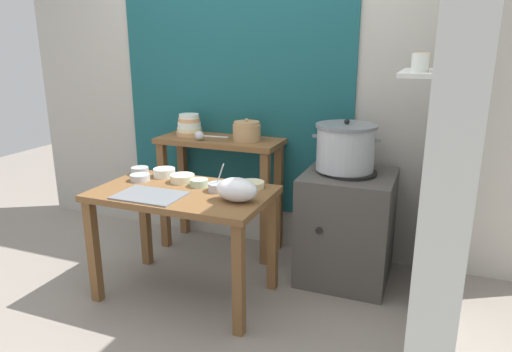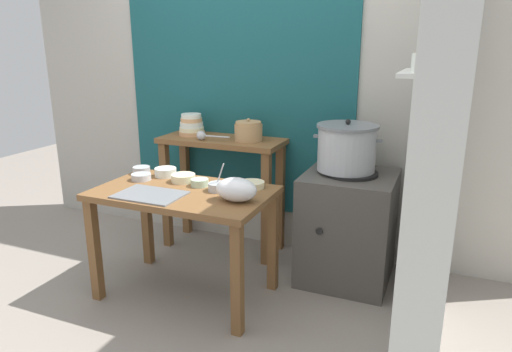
{
  "view_description": "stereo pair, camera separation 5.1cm",
  "coord_description": "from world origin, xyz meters",
  "px_view_note": "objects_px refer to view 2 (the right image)",
  "views": [
    {
      "loc": [
        1.37,
        -2.32,
        1.61
      ],
      "look_at": [
        0.36,
        0.23,
        0.82
      ],
      "focal_mm": 32.63,
      "sensor_mm": 36.0,
      "label": 1
    },
    {
      "loc": [
        1.42,
        -2.3,
        1.61
      ],
      "look_at": [
        0.36,
        0.23,
        0.82
      ],
      "focal_mm": 32.63,
      "sensor_mm": 36.0,
      "label": 2
    }
  ],
  "objects_px": {
    "serving_tray": "(150,195)",
    "prep_bowl_1": "(166,172)",
    "prep_bowl_0": "(200,182)",
    "ladle": "(202,136)",
    "steamer_pot": "(347,147)",
    "prep_bowl_4": "(252,184)",
    "plastic_bag": "(236,190)",
    "prep_bowl_2": "(142,170)",
    "prep_bowl_6": "(141,177)",
    "bowl_stack_enamel": "(192,126)",
    "back_shelf_table": "(222,166)",
    "prep_table": "(184,207)",
    "stove_block": "(347,227)",
    "prep_bowl_3": "(218,186)",
    "prep_bowl_5": "(183,178)",
    "clay_pot": "(248,131)"
  },
  "relations": [
    {
      "from": "prep_table",
      "to": "prep_bowl_6",
      "type": "relative_size",
      "value": 8.36
    },
    {
      "from": "plastic_bag",
      "to": "prep_bowl_2",
      "type": "height_order",
      "value": "plastic_bag"
    },
    {
      "from": "prep_bowl_1",
      "to": "serving_tray",
      "type": "bearing_deg",
      "value": -69.58
    },
    {
      "from": "prep_bowl_5",
      "to": "plastic_bag",
      "type": "bearing_deg",
      "value": -23.87
    },
    {
      "from": "prep_bowl_4",
      "to": "prep_bowl_6",
      "type": "xyz_separation_m",
      "value": [
        -0.76,
        -0.13,
        0.0
      ]
    },
    {
      "from": "ladle",
      "to": "prep_bowl_2",
      "type": "height_order",
      "value": "ladle"
    },
    {
      "from": "stove_block",
      "to": "steamer_pot",
      "type": "relative_size",
      "value": 1.71
    },
    {
      "from": "prep_bowl_1",
      "to": "prep_bowl_6",
      "type": "xyz_separation_m",
      "value": [
        -0.1,
        -0.14,
        -0.01
      ]
    },
    {
      "from": "bowl_stack_enamel",
      "to": "prep_bowl_2",
      "type": "bearing_deg",
      "value": -98.2
    },
    {
      "from": "plastic_bag",
      "to": "bowl_stack_enamel",
      "type": "bearing_deg",
      "value": 132.87
    },
    {
      "from": "prep_bowl_0",
      "to": "back_shelf_table",
      "type": "bearing_deg",
      "value": 104.23
    },
    {
      "from": "steamer_pot",
      "to": "prep_bowl_4",
      "type": "xyz_separation_m",
      "value": [
        -0.5,
        -0.43,
        -0.19
      ]
    },
    {
      "from": "prep_table",
      "to": "prep_bowl_1",
      "type": "xyz_separation_m",
      "value": [
        -0.27,
        0.22,
        0.14
      ]
    },
    {
      "from": "serving_tray",
      "to": "plastic_bag",
      "type": "height_order",
      "value": "plastic_bag"
    },
    {
      "from": "clay_pot",
      "to": "prep_bowl_1",
      "type": "xyz_separation_m",
      "value": [
        -0.39,
        -0.53,
        -0.22
      ]
    },
    {
      "from": "steamer_pot",
      "to": "prep_bowl_6",
      "type": "height_order",
      "value": "steamer_pot"
    },
    {
      "from": "serving_tray",
      "to": "prep_bowl_1",
      "type": "bearing_deg",
      "value": 110.42
    },
    {
      "from": "ladle",
      "to": "plastic_bag",
      "type": "distance_m",
      "value": 0.93
    },
    {
      "from": "prep_bowl_5",
      "to": "prep_bowl_6",
      "type": "height_order",
      "value": "prep_bowl_5"
    },
    {
      "from": "prep_bowl_1",
      "to": "plastic_bag",
      "type": "bearing_deg",
      "value": -22.89
    },
    {
      "from": "back_shelf_table",
      "to": "prep_bowl_4",
      "type": "bearing_deg",
      "value": -47.95
    },
    {
      "from": "prep_table",
      "to": "prep_bowl_2",
      "type": "height_order",
      "value": "prep_bowl_2"
    },
    {
      "from": "clay_pot",
      "to": "ladle",
      "type": "bearing_deg",
      "value": -160.31
    },
    {
      "from": "prep_bowl_6",
      "to": "bowl_stack_enamel",
      "type": "bearing_deg",
      "value": 90.8
    },
    {
      "from": "prep_bowl_0",
      "to": "prep_bowl_3",
      "type": "bearing_deg",
      "value": -15.8
    },
    {
      "from": "back_shelf_table",
      "to": "prep_bowl_6",
      "type": "bearing_deg",
      "value": -111.84
    },
    {
      "from": "serving_tray",
      "to": "prep_bowl_4",
      "type": "height_order",
      "value": "prep_bowl_4"
    },
    {
      "from": "prep_bowl_1",
      "to": "prep_bowl_2",
      "type": "xyz_separation_m",
      "value": [
        -0.19,
        -0.01,
        -0.0
      ]
    },
    {
      "from": "prep_table",
      "to": "stove_block",
      "type": "height_order",
      "value": "stove_block"
    },
    {
      "from": "steamer_pot",
      "to": "prep_bowl_4",
      "type": "distance_m",
      "value": 0.69
    },
    {
      "from": "stove_block",
      "to": "steamer_pot",
      "type": "height_order",
      "value": "steamer_pot"
    },
    {
      "from": "back_shelf_table",
      "to": "prep_bowl_4",
      "type": "xyz_separation_m",
      "value": [
        0.49,
        -0.54,
        0.06
      ]
    },
    {
      "from": "ladle",
      "to": "prep_bowl_3",
      "type": "xyz_separation_m",
      "value": [
        0.42,
        -0.56,
        -0.19
      ]
    },
    {
      "from": "prep_bowl_3",
      "to": "stove_block",
      "type": "bearing_deg",
      "value": 37.81
    },
    {
      "from": "prep_bowl_1",
      "to": "stove_block",
      "type": "bearing_deg",
      "value": 18.41
    },
    {
      "from": "plastic_bag",
      "to": "prep_bowl_2",
      "type": "xyz_separation_m",
      "value": [
        -0.86,
        0.27,
        -0.04
      ]
    },
    {
      "from": "clay_pot",
      "to": "prep_bowl_1",
      "type": "relative_size",
      "value": 1.4
    },
    {
      "from": "clay_pot",
      "to": "prep_bowl_5",
      "type": "relative_size",
      "value": 1.3
    },
    {
      "from": "bowl_stack_enamel",
      "to": "ladle",
      "type": "xyz_separation_m",
      "value": [
        0.18,
        -0.15,
        -0.04
      ]
    },
    {
      "from": "clay_pot",
      "to": "prep_bowl_2",
      "type": "distance_m",
      "value": 0.83
    },
    {
      "from": "prep_bowl_0",
      "to": "ladle",
      "type": "bearing_deg",
      "value": 116.75
    },
    {
      "from": "prep_table",
      "to": "prep_bowl_4",
      "type": "bearing_deg",
      "value": 29.1
    },
    {
      "from": "prep_bowl_3",
      "to": "prep_bowl_6",
      "type": "bearing_deg",
      "value": 178.8
    },
    {
      "from": "ladle",
      "to": "bowl_stack_enamel",
      "type": "bearing_deg",
      "value": 140.4
    },
    {
      "from": "prep_bowl_0",
      "to": "prep_bowl_2",
      "type": "distance_m",
      "value": 0.53
    },
    {
      "from": "stove_block",
      "to": "prep_bowl_3",
      "type": "relative_size",
      "value": 4.39
    },
    {
      "from": "back_shelf_table",
      "to": "prep_bowl_4",
      "type": "relative_size",
      "value": 6.18
    },
    {
      "from": "prep_bowl_4",
      "to": "ladle",
      "type": "bearing_deg",
      "value": 144.23
    },
    {
      "from": "clay_pot",
      "to": "ladle",
      "type": "height_order",
      "value": "clay_pot"
    },
    {
      "from": "prep_bowl_4",
      "to": "prep_bowl_6",
      "type": "distance_m",
      "value": 0.77
    }
  ]
}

